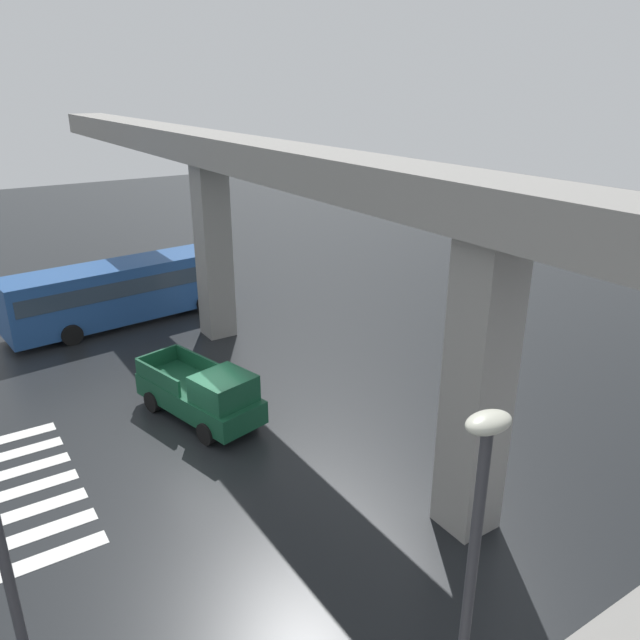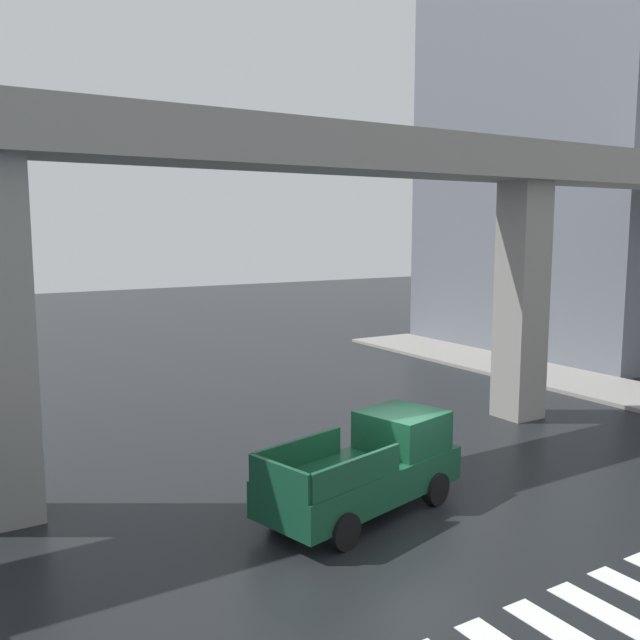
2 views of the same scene
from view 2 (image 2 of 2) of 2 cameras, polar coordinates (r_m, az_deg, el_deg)
The scene contains 5 objects.
ground_plane at distance 16.49m, azimuth 7.67°, elevation -15.23°, with size 120.00×120.00×0.00m, color black.
crosswalk_stripes at distance 13.16m, azimuth 24.21°, elevation -22.09°, with size 7.15×2.80×0.01m.
elevated_overpass at distance 18.66m, azimuth -0.16°, elevation 12.07°, with size 57.78×2.17×9.12m.
office_building at distance 41.54m, azimuth 22.03°, elevation 20.67°, with size 13.02×14.01×32.27m, color slate.
pickup_truck at distance 15.98m, azimuth 4.22°, elevation -12.15°, with size 5.41×3.07×2.08m.
Camera 2 is at (-9.69, -11.72, 6.39)m, focal length 38.42 mm.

